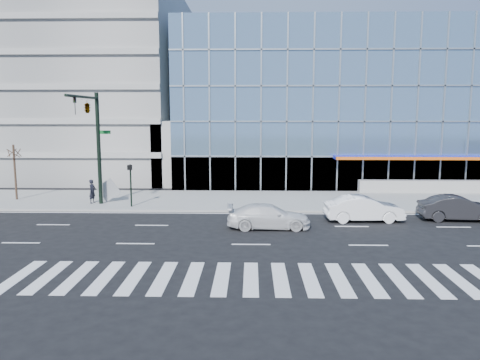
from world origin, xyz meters
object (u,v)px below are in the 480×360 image
object	(u,v)px
street_tree_near	(14,152)
white_sedan	(364,209)
traffic_signal	(91,121)
pedestrian	(92,191)
tilted_panel	(108,190)
dark_sedan	(458,208)
ped_signal_post	(130,179)
white_suv	(269,216)

from	to	relation	value
street_tree_near	white_sedan	size ratio (longest dim) A/B	0.88
traffic_signal	pedestrian	xyz separation A→B (m)	(-0.68, 1.61, -5.14)
street_tree_near	pedestrian	size ratio (longest dim) A/B	2.43
traffic_signal	street_tree_near	xyz separation A→B (m)	(-7.00, 2.93, -2.39)
tilted_panel	traffic_signal	bearing A→B (deg)	-108.06
street_tree_near	pedestrian	world-z (taller)	street_tree_near
traffic_signal	tilted_panel	xyz separation A→B (m)	(0.39, 2.03, -5.11)
dark_sedan	tilted_panel	world-z (taller)	tilted_panel
white_sedan	pedestrian	world-z (taller)	pedestrian
ped_signal_post	pedestrian	size ratio (longest dim) A/B	1.72
traffic_signal	street_tree_near	distance (m)	7.96
ped_signal_post	tilted_panel	world-z (taller)	ped_signal_post
traffic_signal	street_tree_near	world-z (taller)	traffic_signal
street_tree_near	white_sedan	bearing A→B (deg)	-13.54
white_suv	traffic_signal	bearing A→B (deg)	65.86
traffic_signal	white_suv	size ratio (longest dim) A/B	1.64
pedestrian	traffic_signal	bearing A→B (deg)	-141.01
pedestrian	tilted_panel	distance (m)	1.15
white_suv	white_sedan	distance (m)	6.32
tilted_panel	pedestrian	bearing A→B (deg)	-165.75
pedestrian	white_sedan	bearing A→B (deg)	-87.89
ped_signal_post	pedestrian	distance (m)	3.59
ped_signal_post	tilted_panel	bearing A→B (deg)	141.84
traffic_signal	white_suv	world-z (taller)	traffic_signal
traffic_signal	tilted_panel	size ratio (longest dim) A/B	6.15
traffic_signal	dark_sedan	world-z (taller)	traffic_signal
ped_signal_post	white_suv	world-z (taller)	ped_signal_post
ped_signal_post	white_suv	bearing A→B (deg)	-29.77
ped_signal_post	street_tree_near	size ratio (longest dim) A/B	0.71
white_sedan	tilted_panel	bearing A→B (deg)	71.21
dark_sedan	pedestrian	bearing A→B (deg)	83.28
traffic_signal	street_tree_near	size ratio (longest dim) A/B	1.89
white_suv	dark_sedan	world-z (taller)	dark_sedan
traffic_signal	white_suv	xyz separation A→B (m)	(12.01, -5.07, -5.46)
street_tree_near	white_suv	distance (m)	20.86
street_tree_near	white_suv	bearing A→B (deg)	-22.82
traffic_signal	ped_signal_post	bearing A→B (deg)	8.52
traffic_signal	dark_sedan	size ratio (longest dim) A/B	1.69
white_sedan	ped_signal_post	bearing A→B (deg)	74.82
street_tree_near	white_sedan	xyz separation A→B (m)	(25.01, -6.02, -2.98)
dark_sedan	white_suv	bearing A→B (deg)	104.20
ped_signal_post	white_sedan	bearing A→B (deg)	-12.60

